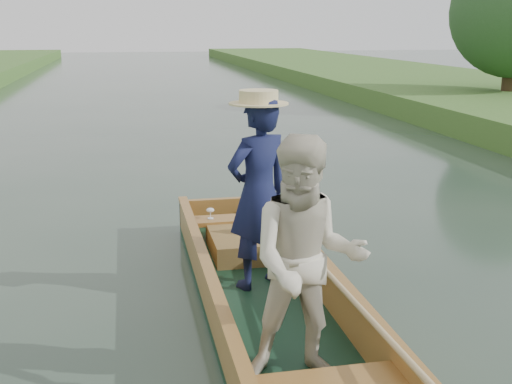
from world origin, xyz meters
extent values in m
plane|color=#283D30|center=(0.00, 0.00, 0.00)|extent=(120.00, 120.00, 0.00)
cylinder|color=#47331E|center=(9.80, 11.96, 1.20)|extent=(0.44, 0.44, 2.40)
cube|color=#13311F|center=(0.00, 0.00, 0.04)|extent=(1.10, 5.00, 0.08)
cube|color=#9E6C31|center=(-0.51, 0.00, 0.24)|extent=(0.08, 5.00, 0.32)
cube|color=#9E6C31|center=(0.51, 0.00, 0.24)|extent=(0.08, 5.00, 0.32)
cube|color=#9E6C31|center=(0.00, 2.46, 0.24)|extent=(1.10, 0.08, 0.32)
cube|color=#9E6C31|center=(-0.51, 0.00, 0.42)|extent=(0.10, 5.00, 0.04)
cube|color=#9E6C31|center=(0.51, 0.00, 0.42)|extent=(0.10, 5.00, 0.04)
cube|color=#9E6C31|center=(0.00, 1.90, 0.30)|extent=(0.94, 0.30, 0.05)
cube|color=#9E6C31|center=(0.00, -1.60, 0.30)|extent=(0.94, 0.30, 0.05)
imported|color=#13183D|center=(0.00, 0.51, 0.96)|extent=(0.76, 0.65, 1.76)
cylinder|color=beige|center=(0.00, 0.51, 1.80)|extent=(0.52, 0.52, 0.12)
imported|color=beige|center=(-0.01, -1.13, 0.92)|extent=(0.91, 0.77, 1.68)
cube|color=brown|center=(0.11, 1.38, 0.19)|extent=(0.85, 0.90, 0.22)
sphere|color=#A37C56|center=(0.42, 1.28, 0.42)|extent=(0.22, 0.22, 0.22)
sphere|color=#A37C56|center=(0.42, 1.27, 0.59)|extent=(0.17, 0.17, 0.17)
sphere|color=#A37C56|center=(0.36, 1.27, 0.66)|extent=(0.06, 0.06, 0.06)
sphere|color=#A37C56|center=(0.48, 1.27, 0.66)|extent=(0.06, 0.06, 0.06)
sphere|color=#A37C56|center=(0.42, 1.21, 0.57)|extent=(0.07, 0.07, 0.07)
sphere|color=#A37C56|center=(0.32, 1.26, 0.46)|extent=(0.08, 0.08, 0.08)
sphere|color=#A37C56|center=(0.52, 1.26, 0.46)|extent=(0.08, 0.08, 0.08)
sphere|color=#A37C56|center=(0.36, 1.25, 0.33)|extent=(0.09, 0.09, 0.09)
sphere|color=#A37C56|center=(0.47, 1.25, 0.33)|extent=(0.09, 0.09, 0.09)
cylinder|color=silver|center=(-0.26, 1.90, 0.33)|extent=(0.07, 0.07, 0.01)
cylinder|color=silver|center=(-0.26, 1.90, 0.37)|extent=(0.01, 0.01, 0.08)
ellipsoid|color=silver|center=(-0.26, 1.90, 0.43)|extent=(0.09, 0.09, 0.05)
cylinder|color=tan|center=(0.43, -0.42, 0.46)|extent=(0.04, 4.56, 0.20)
camera|label=1|loc=(-1.13, -4.92, 2.41)|focal=45.00mm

